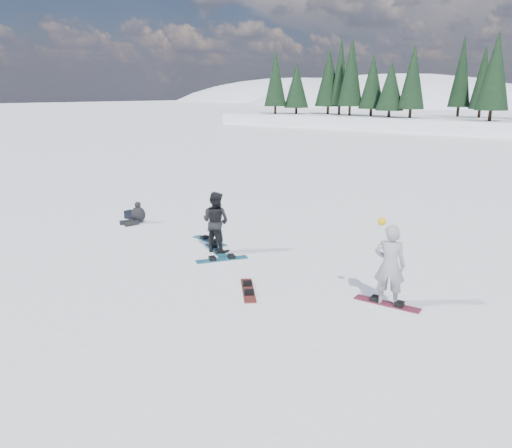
# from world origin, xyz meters

# --- Properties ---
(ground) EXTENTS (420.00, 420.00, 0.00)m
(ground) POSITION_xyz_m (0.00, 0.00, 0.00)
(ground) COLOR white
(ground) RESTS_ON ground
(snowboarder_woman) EXTENTS (0.79, 0.65, 2.03)m
(snowboarder_woman) POSITION_xyz_m (2.88, 0.44, 0.95)
(snowboarder_woman) COLOR #9F9FA4
(snowboarder_woman) RESTS_ON ground
(snowboarder_man) EXTENTS (0.99, 0.83, 1.83)m
(snowboarder_man) POSITION_xyz_m (-2.83, 0.94, 0.91)
(snowboarder_man) COLOR black
(snowboarder_man) RESTS_ON ground
(seated_rider) EXTENTS (0.68, 1.00, 0.78)m
(seated_rider) POSITION_xyz_m (-7.38, 1.61, 0.30)
(seated_rider) COLOR black
(seated_rider) RESTS_ON ground
(gear_bag) EXTENTS (0.46, 0.31, 0.30)m
(gear_bag) POSITION_xyz_m (-8.08, 1.86, 0.15)
(gear_bag) COLOR black
(gear_bag) RESTS_ON ground
(snowboard_woman) EXTENTS (1.52, 0.40, 0.03)m
(snowboard_woman) POSITION_xyz_m (2.89, 0.44, 0.01)
(snowboard_woman) COLOR maroon
(snowboard_woman) RESTS_ON ground
(snowboard_man) EXTENTS (1.44, 0.98, 0.03)m
(snowboard_man) POSITION_xyz_m (-2.83, 0.94, 0.01)
(snowboard_man) COLOR #176B80
(snowboard_man) RESTS_ON ground
(snowboard_loose_c) EXTENTS (1.53, 0.53, 0.03)m
(snowboard_loose_c) POSITION_xyz_m (-3.66, 1.53, 0.01)
(snowboard_loose_c) COLOR teal
(snowboard_loose_c) RESTS_ON ground
(snowboard_loose_a) EXTENTS (1.04, 1.42, 0.03)m
(snowboard_loose_a) POSITION_xyz_m (-2.13, 0.42, 0.01)
(snowboard_loose_a) COLOR teal
(snowboard_loose_a) RESTS_ON ground
(snowboard_loose_b) EXTENTS (1.23, 1.28, 0.03)m
(snowboard_loose_b) POSITION_xyz_m (-0.08, -0.89, 0.01)
(snowboard_loose_b) COLOR maroon
(snowboard_loose_b) RESTS_ON ground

